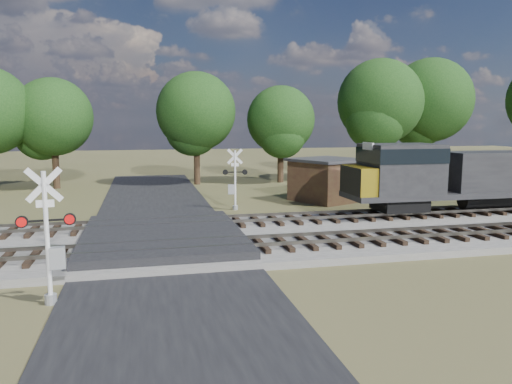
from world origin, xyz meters
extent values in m
plane|color=#4A4A27|center=(0.00, 0.00, 0.00)|extent=(160.00, 160.00, 0.00)
cube|color=gray|center=(10.00, 0.50, 0.15)|extent=(140.00, 10.00, 0.30)
cube|color=black|center=(0.00, 0.00, 0.04)|extent=(7.00, 60.00, 0.08)
cube|color=#262628|center=(0.00, 0.50, 0.32)|extent=(7.00, 9.00, 0.62)
cube|color=black|center=(2.00, -2.00, 0.39)|extent=(44.00, 2.60, 0.18)
cube|color=#57534B|center=(10.00, -2.72, 0.55)|extent=(140.00, 0.08, 0.15)
cube|color=#57534B|center=(10.00, -1.28, 0.55)|extent=(140.00, 0.08, 0.15)
cube|color=black|center=(2.00, 3.00, 0.39)|extent=(44.00, 2.60, 0.18)
cube|color=#57534B|center=(10.00, 2.28, 0.55)|extent=(140.00, 0.08, 0.15)
cube|color=#57534B|center=(10.00, 3.72, 0.55)|extent=(140.00, 0.08, 0.15)
cylinder|color=silver|center=(-3.66, -6.35, 2.04)|extent=(0.14, 0.14, 4.08)
cylinder|color=#95989B|center=(-3.66, -6.35, 0.15)|extent=(0.37, 0.37, 0.31)
cube|color=silver|center=(-3.66, -6.35, 3.67)|extent=(1.07, 0.15, 1.07)
cube|color=silver|center=(-3.66, -6.35, 3.67)|extent=(1.07, 0.15, 1.07)
cube|color=silver|center=(-3.66, -6.35, 3.11)|extent=(0.51, 0.08, 0.22)
cube|color=black|center=(-3.66, -6.35, 2.60)|extent=(1.63, 0.23, 0.06)
cylinder|color=red|center=(-4.32, -6.41, 2.60)|extent=(0.38, 0.14, 0.37)
cylinder|color=red|center=(-3.00, -6.28, 2.60)|extent=(0.38, 0.14, 0.37)
cube|color=#95989B|center=(-3.40, -6.32, 1.43)|extent=(0.49, 0.35, 0.66)
cylinder|color=silver|center=(4.87, 8.63, 1.88)|extent=(0.13, 0.13, 3.76)
cylinder|color=#95989B|center=(4.87, 8.63, 0.14)|extent=(0.34, 0.34, 0.28)
cube|color=silver|center=(4.87, 8.63, 3.39)|extent=(0.98, 0.18, 0.98)
cube|color=silver|center=(4.87, 8.63, 3.39)|extent=(0.98, 0.18, 0.98)
cube|color=silver|center=(4.87, 8.63, 2.87)|extent=(0.47, 0.09, 0.21)
cube|color=black|center=(4.87, 8.63, 2.40)|extent=(1.50, 0.27, 0.06)
cylinder|color=red|center=(5.48, 8.55, 2.40)|extent=(0.35, 0.14, 0.34)
cylinder|color=red|center=(4.26, 8.72, 2.40)|extent=(0.35, 0.14, 0.34)
cube|color=#95989B|center=(4.64, 8.67, 1.32)|extent=(0.46, 0.34, 0.61)
cube|color=#4B2A20|center=(11.86, 10.81, 1.39)|extent=(5.29, 5.29, 2.79)
cube|color=#2E2E31|center=(11.86, 10.81, 2.89)|extent=(5.82, 5.82, 0.20)
cylinder|color=black|center=(-7.82, 22.09, 2.28)|extent=(0.56, 0.56, 4.56)
sphere|color=black|center=(-7.82, 22.09, 5.93)|extent=(6.39, 6.39, 6.39)
cylinder|color=black|center=(3.96, 22.25, 2.47)|extent=(0.56, 0.56, 4.94)
sphere|color=black|center=(3.96, 22.25, 6.43)|extent=(6.92, 6.92, 6.92)
cylinder|color=black|center=(11.62, 22.08, 2.20)|extent=(0.56, 0.56, 4.40)
sphere|color=black|center=(11.62, 22.08, 5.72)|extent=(6.16, 6.16, 6.16)
cylinder|color=black|center=(21.11, 21.56, 2.85)|extent=(0.56, 0.56, 5.69)
sphere|color=black|center=(21.11, 21.56, 7.40)|extent=(7.97, 7.97, 7.97)
cylinder|color=black|center=(27.12, 22.80, 2.94)|extent=(0.56, 0.56, 5.88)
sphere|color=black|center=(27.12, 22.80, 7.64)|extent=(8.23, 8.23, 8.23)
camera|label=1|loc=(-0.81, -21.99, 5.52)|focal=35.00mm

